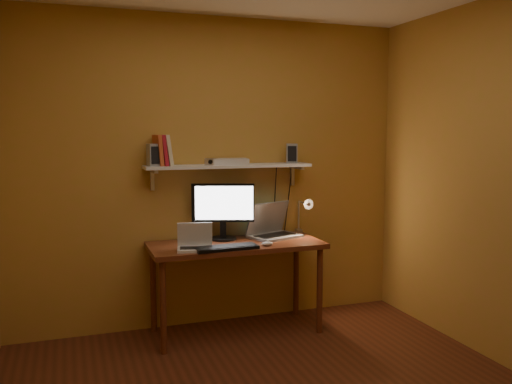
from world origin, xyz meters
name	(u,v)px	position (x,y,z in m)	size (l,w,h in m)	color
room	(284,193)	(0.00, 0.00, 1.30)	(3.44, 3.24, 2.64)	#592617
desk	(236,253)	(0.11, 1.28, 0.66)	(1.40, 0.60, 0.75)	#622E17
wall_shelf	(229,166)	(0.11, 1.47, 1.36)	(1.40, 0.25, 0.21)	silver
monitor	(223,208)	(0.05, 1.44, 1.01)	(0.50, 0.28, 0.47)	black
laptop	(272,228)	(0.47, 1.42, 0.83)	(0.49, 0.42, 0.30)	gray
netbook	(195,242)	(-0.26, 1.15, 0.81)	(0.30, 0.24, 0.20)	silver
keyboard	(226,248)	(-0.03, 1.07, 0.76)	(0.49, 0.16, 0.03)	black
mouse	(267,244)	(0.31, 1.09, 0.77)	(0.09, 0.06, 0.03)	silver
desk_lamp	(304,211)	(0.77, 1.41, 0.96)	(0.09, 0.23, 0.38)	silver
speaker_left	(154,155)	(-0.51, 1.47, 1.46)	(0.10, 0.10, 0.18)	gray
speaker_right	(292,153)	(0.68, 1.47, 1.46)	(0.09, 0.09, 0.17)	gray
books	(162,150)	(-0.44, 1.49, 1.50)	(0.15, 0.17, 0.25)	#B94C26
shelf_camera	(210,162)	(-0.06, 1.42, 1.40)	(0.10, 0.06, 0.06)	silver
router	(230,161)	(0.12, 1.47, 1.40)	(0.30, 0.20, 0.05)	silver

